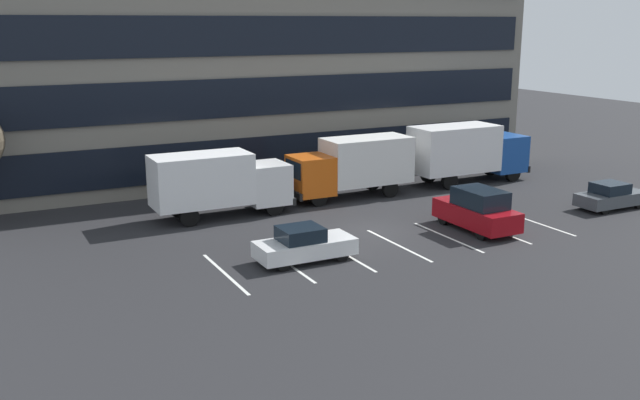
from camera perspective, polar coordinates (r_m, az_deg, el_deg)
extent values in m
plane|color=#262628|center=(35.26, 3.97, -2.49)|extent=(120.00, 120.00, 0.00)
cube|color=slate|center=(50.10, -6.76, 12.78)|extent=(39.21, 12.71, 18.00)
cube|color=black|center=(44.86, -3.63, 3.69)|extent=(37.64, 0.16, 2.30)
cube|color=black|center=(44.36, -3.70, 8.27)|extent=(37.64, 0.16, 2.30)
cube|color=black|center=(44.14, -3.78, 12.92)|extent=(37.64, 0.16, 2.30)
cube|color=silver|center=(29.66, -7.57, -5.81)|extent=(0.14, 5.40, 0.01)
cube|color=silver|center=(30.64, -2.62, -5.05)|extent=(0.14, 5.40, 0.01)
cube|color=silver|center=(31.83, 1.98, -4.30)|extent=(0.14, 5.40, 0.01)
cube|color=silver|center=(33.22, 6.22, -3.59)|extent=(0.14, 5.40, 0.01)
cube|color=silver|center=(34.77, 10.09, -2.92)|extent=(0.14, 5.40, 0.01)
cube|color=silver|center=(36.48, 13.61, -2.29)|extent=(0.14, 5.40, 0.01)
cube|color=silver|center=(38.32, 16.80, -1.72)|extent=(0.14, 5.40, 0.01)
cube|color=#194799|center=(48.25, 14.31, 3.67)|extent=(2.33, 2.54, 2.33)
cube|color=black|center=(48.93, 15.36, 4.30)|extent=(0.06, 2.14, 1.03)
cube|color=white|center=(45.68, 10.64, 4.04)|extent=(5.51, 2.65, 2.86)
cube|color=black|center=(49.23, 15.31, 2.61)|extent=(0.21, 2.54, 0.42)
cylinder|color=black|center=(49.27, 13.40, 2.55)|extent=(1.06, 0.32, 1.06)
cylinder|color=black|center=(47.67, 15.09, 2.07)|extent=(1.06, 0.32, 1.06)
cylinder|color=black|center=(46.22, 8.64, 2.03)|extent=(1.06, 0.32, 1.06)
cylinder|color=black|center=(44.51, 10.27, 1.50)|extent=(1.06, 0.32, 1.06)
cube|color=white|center=(38.65, -4.29, 1.36)|extent=(2.15, 2.34, 2.15)
cube|color=black|center=(38.97, -2.87, 2.14)|extent=(0.06, 1.97, 0.95)
cube|color=white|center=(37.32, -9.42, 1.60)|extent=(5.08, 2.44, 2.64)
cube|color=black|center=(39.29, -2.75, 0.21)|extent=(0.20, 2.34, 0.39)
cylinder|color=black|center=(39.80, -4.82, 0.14)|extent=(0.98, 0.29, 0.98)
cylinder|color=black|center=(38.00, -3.67, -0.51)|extent=(0.98, 0.29, 0.98)
cylinder|color=black|center=(38.35, -11.23, -0.62)|extent=(0.98, 0.29, 0.98)
cylinder|color=black|center=(36.48, -10.35, -1.33)|extent=(0.98, 0.29, 0.98)
cube|color=#D85914|center=(40.42, -0.75, 1.99)|extent=(2.17, 2.37, 2.17)
cube|color=black|center=(39.88, -2.13, 2.46)|extent=(0.06, 1.99, 0.96)
cube|color=white|center=(42.03, 3.73, 3.19)|extent=(5.14, 2.47, 2.67)
cube|color=black|center=(40.15, -2.20, 0.53)|extent=(0.20, 2.37, 0.40)
cylinder|color=black|center=(39.78, -0.09, 0.19)|extent=(0.99, 0.30, 0.99)
cylinder|color=black|center=(41.55, -1.37, 0.79)|extent=(0.99, 0.30, 0.99)
cylinder|color=black|center=(42.05, 5.60, 0.88)|extent=(0.99, 0.30, 0.99)
cylinder|color=black|center=(43.73, 4.17, 1.42)|extent=(0.99, 0.30, 0.99)
cube|color=maroon|center=(36.08, 12.32, -1.15)|extent=(1.97, 4.64, 0.96)
cube|color=black|center=(35.69, 12.63, 0.17)|extent=(1.73, 2.55, 0.86)
cylinder|color=black|center=(36.80, 9.79, -1.41)|extent=(0.22, 0.69, 0.69)
cylinder|color=black|center=(37.83, 11.89, -1.08)|extent=(0.22, 0.69, 0.69)
cylinder|color=black|center=(34.57, 12.72, -2.57)|extent=(0.22, 0.69, 0.69)
cylinder|color=black|center=(35.66, 14.86, -2.18)|extent=(0.22, 0.69, 0.69)
cube|color=#474C51|center=(42.45, 22.19, 0.11)|extent=(4.09, 1.71, 0.67)
cube|color=black|center=(42.17, 22.08, 0.90)|extent=(1.72, 1.51, 0.57)
cylinder|color=black|center=(43.96, 22.56, 0.16)|extent=(0.57, 0.21, 0.57)
cylinder|color=black|center=(43.05, 24.04, -0.27)|extent=(0.57, 0.21, 0.57)
cylinder|color=black|center=(42.03, 20.22, -0.23)|extent=(0.57, 0.21, 0.57)
cylinder|color=black|center=(41.08, 21.73, -0.68)|extent=(0.57, 0.21, 0.57)
cube|color=white|center=(30.75, -1.19, -3.81)|extent=(4.29, 1.80, 0.70)
cube|color=black|center=(30.47, -1.56, -2.71)|extent=(1.80, 1.58, 0.60)
cylinder|color=black|center=(32.09, 0.41, -3.58)|extent=(0.60, 0.22, 0.60)
cylinder|color=black|center=(30.78, 1.75, -4.36)|extent=(0.60, 0.22, 0.60)
cylinder|color=black|center=(30.98, -4.11, -4.27)|extent=(0.60, 0.22, 0.60)
cylinder|color=black|center=(29.63, -2.93, -5.12)|extent=(0.60, 0.22, 0.60)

